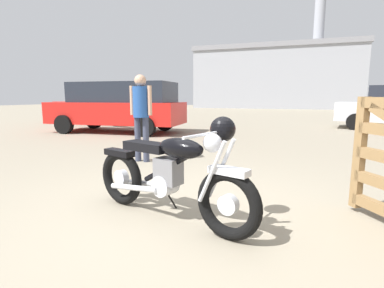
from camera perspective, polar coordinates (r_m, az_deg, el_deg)
The scene contains 6 objects.
ground_plane at distance 3.25m, azimuth -2.16°, elevation -13.46°, with size 80.00×80.00×0.00m, color gray.
vintage_motorcycle at distance 2.98m, azimuth -3.79°, elevation -5.59°, with size 2.02×0.79×1.07m.
bystander at distance 5.73m, azimuth -9.83°, elevation 6.70°, with size 0.46×0.30×1.66m.
pale_sedan_back at distance 14.44m, azimuth -17.00°, elevation 7.09°, with size 4.20×1.93×1.67m.
red_hatchback_near at distance 10.74m, azimuth -13.98°, elevation 7.21°, with size 4.84×2.30×1.74m.
industrial_building at distance 36.51m, azimuth 15.98°, elevation 12.24°, with size 17.71×9.88×15.45m.
Camera 1 is at (1.16, -2.77, 1.25)m, focal length 27.59 mm.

